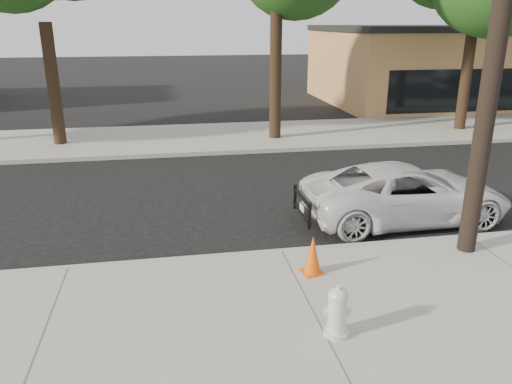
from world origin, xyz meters
TOP-DOWN VIEW (x-y plane):
  - ground at (0.00, 0.00)m, footprint 120.00×120.00m
  - near_sidewalk at (0.00, -4.30)m, footprint 90.00×4.40m
  - far_sidewalk at (0.00, 8.50)m, footprint 90.00×5.00m
  - curb_near at (0.00, -2.10)m, footprint 90.00×0.12m
  - building_main at (16.00, 16.00)m, footprint 18.00×10.00m
  - utility_pole at (3.60, -2.70)m, footprint 1.40×0.34m
  - police_cruiser at (3.27, -0.66)m, footprint 4.80×2.29m
  - fire_hydrant at (0.15, -4.96)m, footprint 0.40×0.36m
  - traffic_cone at (0.34, -3.10)m, footprint 0.44×0.44m

SIDE VIEW (x-z plane):
  - ground at x=0.00m, z-range 0.00..0.00m
  - near_sidewalk at x=0.00m, z-range 0.00..0.15m
  - far_sidewalk at x=0.00m, z-range 0.00..0.15m
  - curb_near at x=0.00m, z-range -0.01..0.15m
  - traffic_cone at x=0.34m, z-range 0.14..0.84m
  - fire_hydrant at x=0.15m, z-range 0.14..0.88m
  - police_cruiser at x=3.27m, z-range 0.00..1.32m
  - building_main at x=16.00m, z-range 0.00..4.00m
  - utility_pole at x=3.60m, z-range 0.20..9.20m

